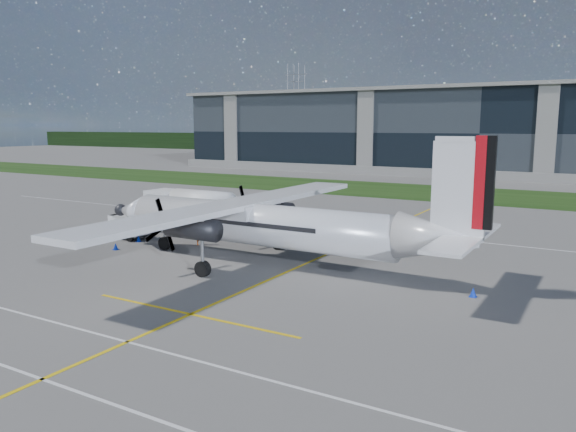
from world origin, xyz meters
TOP-DOWN VIEW (x-y plane):
  - ground at (0.00, 40.00)m, footprint 400.00×400.00m
  - grass_strip at (0.00, 48.00)m, footprint 400.00×18.00m
  - terminal_building at (0.00, 80.00)m, footprint 120.00×20.00m
  - tree_line at (0.00, 140.00)m, footprint 400.00×6.00m
  - pylon_west at (-80.00, 150.00)m, footprint 9.00×4.60m
  - yellow_taxiway_centerline at (3.00, 10.00)m, footprint 0.20×70.00m
  - turboprop_aircraft at (1.25, 3.82)m, footprint 26.84×27.83m
  - fuel_tanker_truck at (-12.36, 11.55)m, footprint 9.02×2.93m
  - baggage_tug at (-12.94, 5.50)m, footprint 3.09×1.86m
  - ground_crew_person at (-6.65, 6.50)m, footprint 0.88×0.95m
  - safety_cone_nose_port at (-10.78, 2.09)m, footprint 0.36×0.36m
  - safety_cone_nose_stbd at (-11.41, 4.96)m, footprint 0.36×0.36m
  - safety_cone_stbdwing at (-1.95, 17.21)m, footprint 0.36×0.36m
  - safety_cone_tail at (13.93, 3.60)m, footprint 0.36×0.36m

SIDE VIEW (x-z plane):
  - ground at x=0.00m, z-range 0.00..0.00m
  - yellow_taxiway_centerline at x=3.00m, z-range 0.00..0.01m
  - grass_strip at x=0.00m, z-range 0.00..0.04m
  - safety_cone_nose_port at x=-10.78m, z-range 0.00..0.50m
  - safety_cone_nose_stbd at x=-11.41m, z-range 0.00..0.50m
  - safety_cone_stbdwing at x=-1.95m, z-range 0.00..0.50m
  - safety_cone_tail at x=13.93m, z-range 0.00..0.50m
  - baggage_tug at x=-12.94m, z-range 0.00..1.86m
  - ground_crew_person at x=-6.65m, z-range 0.00..1.91m
  - fuel_tanker_truck at x=-12.36m, z-range 0.00..3.38m
  - tree_line at x=0.00m, z-range 0.00..6.00m
  - turboprop_aircraft at x=1.25m, z-range 0.00..8.35m
  - terminal_building at x=0.00m, z-range 0.00..15.00m
  - pylon_west at x=-80.00m, z-range 0.00..30.00m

